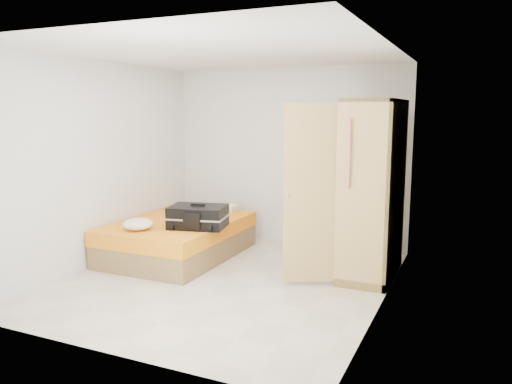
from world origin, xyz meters
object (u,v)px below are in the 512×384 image
at_px(person, 312,196).
at_px(bed, 179,238).
at_px(wardrobe, 368,194).
at_px(suitcase, 198,217).
at_px(round_cushion, 138,224).

bearing_deg(person, bed, 106.12).
height_order(wardrobe, suitcase, wardrobe).
xyz_separation_m(suitcase, round_cushion, (-0.61, -0.43, -0.07)).
bearing_deg(wardrobe, suitcase, -167.23).
distance_m(bed, person, 1.94).
xyz_separation_m(wardrobe, suitcase, (-2.05, -0.46, -0.36)).
distance_m(person, suitcase, 1.48).
height_order(bed, round_cushion, round_cushion).
bearing_deg(wardrobe, person, 173.25).
bearing_deg(person, suitcase, 118.59).
relative_size(bed, round_cushion, 5.31).
relative_size(bed, suitcase, 2.49).
relative_size(person, suitcase, 2.24).
relative_size(suitcase, round_cushion, 2.13).
distance_m(wardrobe, round_cushion, 2.84).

